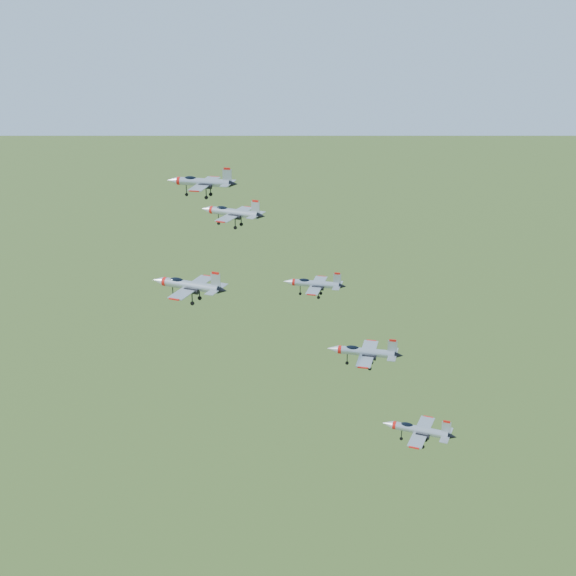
% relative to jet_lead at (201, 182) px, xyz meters
% --- Properties ---
extents(jet_lead, '(12.89, 10.76, 3.45)m').
position_rel_jet_lead_xyz_m(jet_lead, '(0.00, 0.00, 0.00)').
color(jet_lead, '#A4AAB1').
extents(jet_left_high, '(11.03, 9.09, 2.95)m').
position_rel_jet_lead_xyz_m(jet_left_high, '(12.16, -13.39, -0.69)').
color(jet_left_high, '#A4AAB1').
extents(jet_right_high, '(11.24, 9.23, 3.01)m').
position_rel_jet_lead_xyz_m(jet_right_high, '(14.66, -32.40, -5.52)').
color(jet_right_high, '#A4AAB1').
extents(jet_left_low, '(10.79, 9.01, 2.89)m').
position_rel_jet_lead_xyz_m(jet_left_low, '(21.51, -2.09, -14.98)').
color(jet_left_low, '#A4AAB1').
extents(jet_right_low, '(10.85, 9.07, 2.90)m').
position_rel_jet_lead_xyz_m(jet_right_low, '(36.01, -21.39, -16.44)').
color(jet_right_low, '#A4AAB1').
extents(jet_trail, '(11.58, 9.49, 3.11)m').
position_rel_jet_lead_xyz_m(jet_trail, '(42.88, -13.87, -31.67)').
color(jet_trail, '#A4AAB1').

